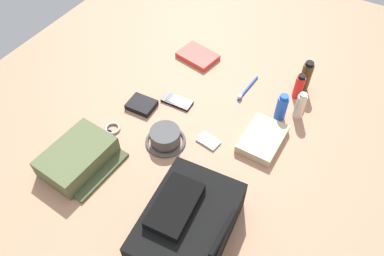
{
  "coord_description": "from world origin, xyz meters",
  "views": [
    {
      "loc": [
        0.79,
        0.46,
        1.12
      ],
      "look_at": [
        0.0,
        0.0,
        0.04
      ],
      "focal_mm": 34.53,
      "sensor_mm": 36.0,
      "label": 1
    }
  ],
  "objects_px": {
    "deodorant_spray": "(282,107)",
    "toiletry_pouch": "(79,158)",
    "backpack": "(187,224)",
    "sunscreen_spray": "(299,87)",
    "bucket_hat": "(165,138)",
    "cell_phone": "(177,101)",
    "folded_towel": "(263,139)",
    "toothbrush": "(247,89)",
    "wristwatch": "(112,129)",
    "cologne_bottle": "(306,77)",
    "paperback_novel": "(198,56)",
    "wallet": "(142,105)",
    "lotion_bottle": "(300,106)",
    "media_player": "(208,142)"
  },
  "relations": [
    {
      "from": "sunscreen_spray",
      "to": "folded_towel",
      "type": "height_order",
      "value": "sunscreen_spray"
    },
    {
      "from": "bucket_hat",
      "to": "paperback_novel",
      "type": "bearing_deg",
      "value": -164.09
    },
    {
      "from": "toothbrush",
      "to": "wristwatch",
      "type": "bearing_deg",
      "value": -37.63
    },
    {
      "from": "toiletry_pouch",
      "to": "cologne_bottle",
      "type": "distance_m",
      "value": 0.97
    },
    {
      "from": "paperback_novel",
      "to": "media_player",
      "type": "distance_m",
      "value": 0.51
    },
    {
      "from": "backpack",
      "to": "wallet",
      "type": "xyz_separation_m",
      "value": [
        -0.38,
        -0.45,
        -0.06
      ]
    },
    {
      "from": "toiletry_pouch",
      "to": "toothbrush",
      "type": "xyz_separation_m",
      "value": [
        -0.66,
        0.36,
        -0.03
      ]
    },
    {
      "from": "bucket_hat",
      "to": "wristwatch",
      "type": "xyz_separation_m",
      "value": [
        0.06,
        -0.22,
        -0.02
      ]
    },
    {
      "from": "lotion_bottle",
      "to": "folded_towel",
      "type": "distance_m",
      "value": 0.21
    },
    {
      "from": "deodorant_spray",
      "to": "toothbrush",
      "type": "xyz_separation_m",
      "value": [
        -0.08,
        -0.18,
        -0.05
      ]
    },
    {
      "from": "cologne_bottle",
      "to": "lotion_bottle",
      "type": "bearing_deg",
      "value": 12.28
    },
    {
      "from": "deodorant_spray",
      "to": "paperback_novel",
      "type": "bearing_deg",
      "value": -108.86
    },
    {
      "from": "bucket_hat",
      "to": "toothbrush",
      "type": "relative_size",
      "value": 0.9
    },
    {
      "from": "backpack",
      "to": "sunscreen_spray",
      "type": "height_order",
      "value": "backpack"
    },
    {
      "from": "cell_phone",
      "to": "wristwatch",
      "type": "height_order",
      "value": "cell_phone"
    },
    {
      "from": "toiletry_pouch",
      "to": "cell_phone",
      "type": "relative_size",
      "value": 2.05
    },
    {
      "from": "media_player",
      "to": "wristwatch",
      "type": "relative_size",
      "value": 1.28
    },
    {
      "from": "cologne_bottle",
      "to": "cell_phone",
      "type": "height_order",
      "value": "cologne_bottle"
    },
    {
      "from": "bucket_hat",
      "to": "cell_phone",
      "type": "xyz_separation_m",
      "value": [
        -0.2,
        -0.07,
        -0.02
      ]
    },
    {
      "from": "toiletry_pouch",
      "to": "bucket_hat",
      "type": "xyz_separation_m",
      "value": [
        -0.24,
        0.21,
        -0.01
      ]
    },
    {
      "from": "sunscreen_spray",
      "to": "cell_phone",
      "type": "relative_size",
      "value": 0.91
    },
    {
      "from": "toiletry_pouch",
      "to": "bucket_hat",
      "type": "relative_size",
      "value": 1.72
    },
    {
      "from": "cologne_bottle",
      "to": "paperback_novel",
      "type": "height_order",
      "value": "cologne_bottle"
    },
    {
      "from": "cologne_bottle",
      "to": "toothbrush",
      "type": "relative_size",
      "value": 0.85
    },
    {
      "from": "toothbrush",
      "to": "lotion_bottle",
      "type": "bearing_deg",
      "value": 82.38
    },
    {
      "from": "cell_phone",
      "to": "folded_towel",
      "type": "relative_size",
      "value": 0.65
    },
    {
      "from": "deodorant_spray",
      "to": "toiletry_pouch",
      "type": "bearing_deg",
      "value": -43.08
    },
    {
      "from": "cell_phone",
      "to": "wristwatch",
      "type": "distance_m",
      "value": 0.3
    },
    {
      "from": "toothbrush",
      "to": "paperback_novel",
      "type": "bearing_deg",
      "value": -105.84
    },
    {
      "from": "backpack",
      "to": "cell_phone",
      "type": "distance_m",
      "value": 0.59
    },
    {
      "from": "backpack",
      "to": "wristwatch",
      "type": "bearing_deg",
      "value": -114.72
    },
    {
      "from": "lotion_bottle",
      "to": "toothbrush",
      "type": "bearing_deg",
      "value": -97.62
    },
    {
      "from": "backpack",
      "to": "cell_phone",
      "type": "bearing_deg",
      "value": -145.01
    },
    {
      "from": "cell_phone",
      "to": "deodorant_spray",
      "type": "bearing_deg",
      "value": 108.51
    },
    {
      "from": "backpack",
      "to": "toothbrush",
      "type": "bearing_deg",
      "value": -170.81
    },
    {
      "from": "folded_towel",
      "to": "cologne_bottle",
      "type": "bearing_deg",
      "value": 174.45
    },
    {
      "from": "backpack",
      "to": "toothbrush",
      "type": "xyz_separation_m",
      "value": [
        -0.69,
        -0.11,
        -0.06
      ]
    },
    {
      "from": "deodorant_spray",
      "to": "cell_phone",
      "type": "distance_m",
      "value": 0.43
    },
    {
      "from": "backpack",
      "to": "toiletry_pouch",
      "type": "bearing_deg",
      "value": -94.06
    },
    {
      "from": "bucket_hat",
      "to": "deodorant_spray",
      "type": "relative_size",
      "value": 1.25
    },
    {
      "from": "paperback_novel",
      "to": "wristwatch",
      "type": "bearing_deg",
      "value": -7.46
    },
    {
      "from": "folded_towel",
      "to": "wristwatch",
      "type": "bearing_deg",
      "value": -65.46
    },
    {
      "from": "cell_phone",
      "to": "wristwatch",
      "type": "bearing_deg",
      "value": -28.55
    },
    {
      "from": "bucket_hat",
      "to": "cologne_bottle",
      "type": "distance_m",
      "value": 0.65
    },
    {
      "from": "wallet",
      "to": "wristwatch",
      "type": "bearing_deg",
      "value": -12.52
    },
    {
      "from": "wallet",
      "to": "paperback_novel",
      "type": "bearing_deg",
      "value": 170.78
    },
    {
      "from": "deodorant_spray",
      "to": "wallet",
      "type": "xyz_separation_m",
      "value": [
        0.23,
        -0.52,
        -0.05
      ]
    },
    {
      "from": "bucket_hat",
      "to": "deodorant_spray",
      "type": "height_order",
      "value": "deodorant_spray"
    },
    {
      "from": "bucket_hat",
      "to": "media_player",
      "type": "xyz_separation_m",
      "value": [
        -0.08,
        0.14,
        -0.02
      ]
    },
    {
      "from": "deodorant_spray",
      "to": "toothbrush",
      "type": "height_order",
      "value": "deodorant_spray"
    }
  ]
}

